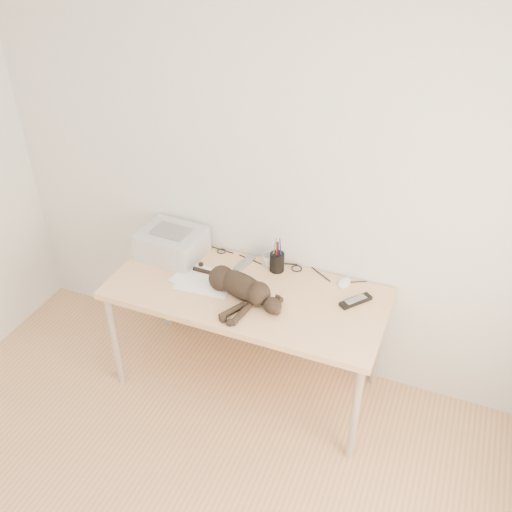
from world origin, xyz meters
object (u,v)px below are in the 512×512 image
at_px(printer, 172,243).
at_px(cat, 238,286).
at_px(desk, 252,300).
at_px(mouse, 345,281).
at_px(pen_cup, 277,262).
at_px(mug, 269,260).

height_order(printer, cat, printer).
distance_m(printer, cat, 0.59).
distance_m(desk, printer, 0.62).
height_order(cat, mouse, cat).
bearing_deg(mouse, pen_cup, -172.92).
relative_size(mug, mouse, 0.76).
bearing_deg(printer, desk, -8.36).
relative_size(cat, pen_cup, 2.86).
relative_size(desk, mouse, 13.80).
height_order(cat, pen_cup, pen_cup).
bearing_deg(mouse, cat, -143.83).
height_order(mug, pen_cup, pen_cup).
xyz_separation_m(desk, pen_cup, (0.09, 0.17, 0.20)).
relative_size(cat, mug, 7.26).
bearing_deg(cat, pen_cup, 85.58).
relative_size(cat, mouse, 5.54).
distance_m(mug, pen_cup, 0.07).
xyz_separation_m(cat, pen_cup, (0.12, 0.31, -0.00)).
xyz_separation_m(cat, mouse, (0.53, 0.34, -0.05)).
relative_size(desk, printer, 4.11).
xyz_separation_m(desk, mouse, (0.50, 0.19, 0.15)).
height_order(desk, pen_cup, pen_cup).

